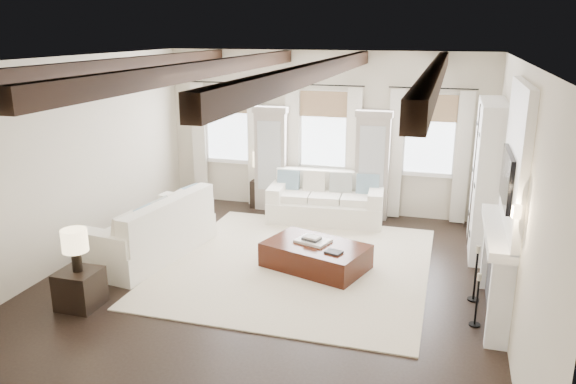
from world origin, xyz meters
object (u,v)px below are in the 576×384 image
(ottoman, at_px, (316,256))
(side_table_front, at_px, (80,289))
(side_table_back, at_px, (262,193))
(sofa_back, at_px, (326,202))
(sofa_left, at_px, (154,233))

(ottoman, bearing_deg, side_table_front, -124.66)
(side_table_front, bearing_deg, ottoman, 37.63)
(side_table_front, height_order, side_table_back, side_table_back)
(ottoman, height_order, side_table_front, side_table_front)
(sofa_back, relative_size, side_table_back, 3.90)
(sofa_back, xyz_separation_m, sofa_left, (-2.30, -2.57, 0.03))
(sofa_back, distance_m, sofa_left, 3.45)
(sofa_left, xyz_separation_m, side_table_front, (-0.08, -1.84, -0.15))
(sofa_left, relative_size, ottoman, 1.62)
(sofa_left, height_order, ottoman, sofa_left)
(ottoman, relative_size, side_table_back, 2.64)
(sofa_left, bearing_deg, ottoman, 5.76)
(side_table_front, bearing_deg, sofa_back, 61.63)
(sofa_back, xyz_separation_m, side_table_front, (-2.38, -4.41, -0.11))
(ottoman, xyz_separation_m, side_table_front, (-2.73, -2.10, 0.06))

